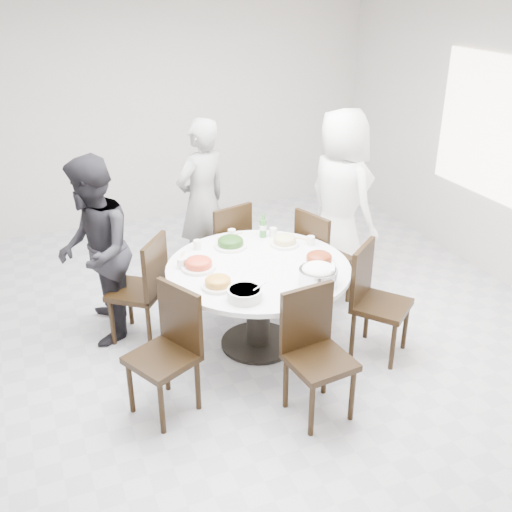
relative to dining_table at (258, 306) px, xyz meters
name	(u,v)px	position (x,y,z in m)	size (l,w,h in m)	color
floor	(225,336)	(-0.22, 0.23, -0.38)	(6.00, 6.00, 0.01)	silver
wall_back	(138,110)	(-0.22, 3.23, 1.02)	(6.00, 0.01, 2.80)	beige
wall_front	(495,432)	(-0.22, -2.77, 1.02)	(6.00, 0.01, 2.80)	beige
dining_table	(258,306)	(0.00, 0.00, 0.00)	(1.50, 1.50, 0.75)	white
chair_ne	(325,256)	(0.87, 0.46, 0.10)	(0.42, 0.42, 0.95)	black
chair_n	(222,247)	(0.05, 1.03, 0.10)	(0.42, 0.42, 0.95)	black
chair_nw	(137,289)	(-0.91, 0.51, 0.10)	(0.42, 0.42, 0.95)	black
chair_sw	(162,356)	(-0.96, -0.53, 0.10)	(0.42, 0.42, 0.95)	black
chair_s	(320,358)	(0.06, -0.98, 0.10)	(0.42, 0.42, 0.95)	black
chair_se	(382,303)	(0.88, -0.50, 0.10)	(0.42, 0.42, 0.95)	black
diner_right	(341,199)	(1.22, 0.81, 0.51)	(0.87, 0.56, 1.77)	white
diner_middle	(202,202)	(-0.03, 1.38, 0.46)	(0.61, 0.40, 1.68)	black
diner_left	(95,252)	(-1.20, 0.66, 0.43)	(0.79, 0.61, 1.62)	black
dish_greens	(231,243)	(-0.08, 0.43, 0.41)	(0.28, 0.28, 0.07)	white
dish_pale	(285,242)	(0.37, 0.29, 0.41)	(0.25, 0.25, 0.07)	white
dish_orange	(199,265)	(-0.46, 0.14, 0.41)	(0.28, 0.28, 0.08)	white
dish_redbrown	(319,260)	(0.48, -0.14, 0.41)	(0.27, 0.27, 0.07)	white
dish_tofu	(218,284)	(-0.42, -0.21, 0.41)	(0.25, 0.25, 0.07)	white
rice_bowl	(318,277)	(0.30, -0.46, 0.44)	(0.30, 0.30, 0.13)	silver
soup_bowl	(245,294)	(-0.30, -0.45, 0.41)	(0.26, 0.26, 0.08)	white
beverage_bottle	(263,226)	(0.27, 0.53, 0.48)	(0.06, 0.06, 0.22)	#32732E
tea_cups	(228,234)	(-0.04, 0.63, 0.42)	(0.07, 0.07, 0.08)	white
chopsticks	(232,234)	(0.02, 0.68, 0.38)	(0.24, 0.04, 0.01)	tan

